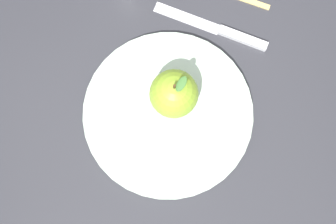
{
  "coord_description": "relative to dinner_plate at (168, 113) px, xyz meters",
  "views": [
    {
      "loc": [
        -0.05,
        -0.15,
        0.66
      ],
      "look_at": [
        -0.01,
        -0.03,
        0.02
      ],
      "focal_mm": 45.48,
      "sensor_mm": 36.0,
      "label": 1
    }
  ],
  "objects": [
    {
      "name": "knife",
      "position": [
        0.12,
        0.11,
        -0.0
      ],
      "size": [
        0.16,
        0.14,
        0.01
      ],
      "color": "silver",
      "rests_on": "ground_plane"
    },
    {
      "name": "apple",
      "position": [
        0.01,
        0.02,
        0.04
      ],
      "size": [
        0.07,
        0.07,
        0.09
      ],
      "color": "#8CB22D",
      "rests_on": "dinner_plate"
    },
    {
      "name": "ground_plane",
      "position": [
        0.01,
        0.03,
        -0.01
      ],
      "size": [
        2.4,
        2.4,
        0.0
      ],
      "primitive_type": "plane",
      "color": "#2D2D33"
    },
    {
      "name": "dinner_plate",
      "position": [
        0.0,
        0.0,
        0.0
      ],
      "size": [
        0.27,
        0.27,
        0.01
      ],
      "color": "#B2C6B2",
      "rests_on": "ground_plane"
    }
  ]
}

